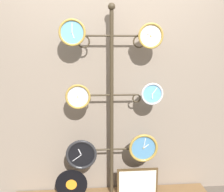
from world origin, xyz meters
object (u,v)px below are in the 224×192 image
at_px(clock_bottom_right, 143,148).
at_px(picture_frame, 137,182).
at_px(display_stand, 112,135).
at_px(clock_middle_left, 78,97).
at_px(clock_top_right, 151,36).
at_px(clock_middle_right, 152,94).
at_px(clock_bottom_left, 81,155).
at_px(clock_top_left, 72,32).
at_px(vinyl_record, 71,184).

distance_m(clock_bottom_right, picture_frame, 0.43).
relative_size(display_stand, clock_middle_left, 8.36).
distance_m(clock_top_right, clock_bottom_right, 1.18).
bearing_deg(clock_middle_right, clock_bottom_left, -178.33).
xyz_separation_m(clock_top_right, picture_frame, (-0.09, 0.05, -1.59)).
bearing_deg(picture_frame, display_stand, 170.67).
height_order(display_stand, clock_bottom_right, display_stand).
height_order(clock_top_right, picture_frame, clock_top_right).
height_order(clock_top_left, clock_bottom_right, clock_top_left).
bearing_deg(clock_top_right, display_stand, 166.03).
distance_m(clock_top_left, clock_bottom_right, 1.41).
distance_m(display_stand, clock_bottom_right, 0.37).
xyz_separation_m(clock_bottom_left, picture_frame, (0.62, 0.07, -0.38)).
height_order(clock_top_left, clock_middle_left, clock_top_left).
bearing_deg(clock_bottom_left, picture_frame, 6.32).
xyz_separation_m(clock_top_right, clock_middle_right, (0.03, 0.00, -0.58)).
bearing_deg(clock_bottom_right, clock_bottom_left, -178.27).
distance_m(clock_top_left, picture_frame, 1.76).
distance_m(clock_middle_left, clock_bottom_left, 0.62).
bearing_deg(clock_top_left, picture_frame, 3.66).
xyz_separation_m(clock_top_right, vinyl_record, (-0.83, 0.01, -1.58)).
bearing_deg(clock_top_left, vinyl_record, 170.30).
distance_m(vinyl_record, picture_frame, 0.73).
relative_size(clock_top_left, clock_bottom_left, 0.80).
bearing_deg(picture_frame, clock_top_left, -176.34).
bearing_deg(clock_middle_left, vinyl_record, 167.48).
bearing_deg(clock_top_left, clock_bottom_right, -0.40).
height_order(clock_top_left, picture_frame, clock_top_left).
bearing_deg(picture_frame, vinyl_record, -177.40).
relative_size(clock_middle_left, clock_middle_right, 1.10).
relative_size(clock_middle_right, picture_frame, 0.50).
xyz_separation_m(display_stand, clock_middle_right, (0.41, -0.09, 0.47)).
xyz_separation_m(clock_top_left, clock_middle_left, (0.04, -0.01, -0.63)).
relative_size(clock_bottom_right, vinyl_record, 0.91).
bearing_deg(vinyl_record, clock_top_right, -0.97).
relative_size(display_stand, clock_middle_right, 9.21).
height_order(clock_middle_right, clock_bottom_left, clock_middle_right).
bearing_deg(clock_top_left, clock_middle_left, -16.52).
bearing_deg(clock_middle_left, clock_top_left, 163.48).
xyz_separation_m(clock_middle_left, clock_bottom_left, (0.02, -0.01, -0.62)).
relative_size(clock_bottom_left, clock_bottom_right, 1.04).
distance_m(clock_top_right, clock_bottom_left, 1.41).
distance_m(clock_top_left, clock_bottom_left, 1.25).
height_order(clock_top_left, clock_top_right, clock_top_left).
relative_size(clock_top_right, clock_middle_left, 1.00).
distance_m(clock_middle_left, picture_frame, 1.18).
bearing_deg(vinyl_record, clock_top_left, -9.70).
height_order(display_stand, clock_middle_left, display_stand).
xyz_separation_m(clock_top_right, clock_bottom_left, (-0.71, -0.02, -1.22)).
bearing_deg(vinyl_record, display_stand, 10.23).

